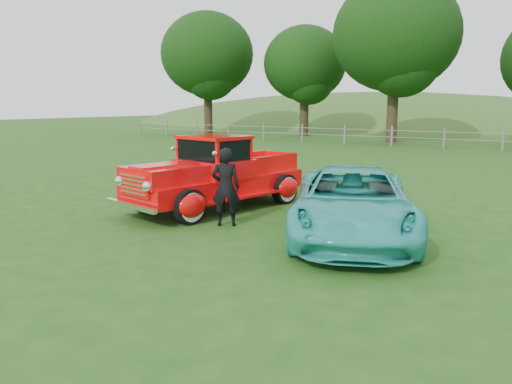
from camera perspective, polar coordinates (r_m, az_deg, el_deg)
The scene contains 9 objects.
ground at distance 10.09m, azimuth -7.65°, elevation -4.55°, with size 140.00×140.00×0.00m, color #1E4B14.
distant_hills at distance 68.05m, azimuth 23.90°, elevation 3.27°, with size 116.00×60.00×18.00m.
fence_line at distance 30.14m, azimuth 20.71°, elevation 5.79°, with size 48.00×0.12×1.20m.
tree_far_west at distance 42.74m, azimuth -5.59°, elevation 15.37°, with size 7.60×7.60×9.93m.
tree_mid_west at distance 40.00m, azimuth 5.61°, elevation 14.39°, with size 6.40×6.40×8.46m.
tree_near_west at distance 34.28m, azimuth 15.70°, elevation 16.89°, with size 8.00×8.00×10.42m.
red_pickup at distance 12.16m, azimuth -4.55°, elevation 1.84°, with size 2.91×5.22×1.78m.
teal_sedan at distance 9.66m, azimuth 10.97°, elevation -1.25°, with size 2.21×4.79×1.33m, color #2CB2A9.
man at distance 10.37m, azimuth -3.49°, elevation 0.57°, with size 0.60×0.39×1.64m, color black.
Camera 1 is at (6.38, -7.40, 2.54)m, focal length 35.00 mm.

